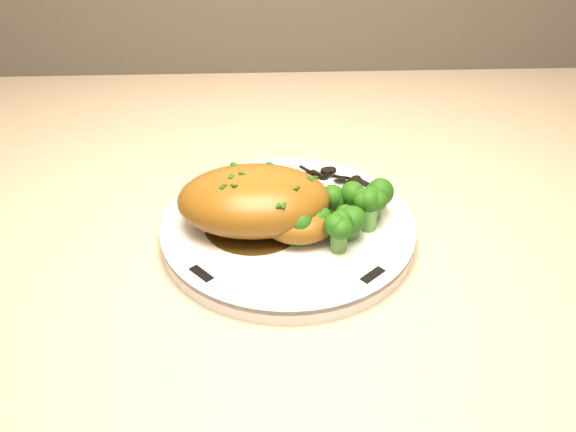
{
  "coord_description": "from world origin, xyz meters",
  "views": [
    {
      "loc": [
        -0.24,
        1.05,
        1.35
      ],
      "look_at": [
        -0.22,
        1.6,
        0.96
      ],
      "focal_mm": 45.0,
      "sensor_mm": 36.0,
      "label": 1
    }
  ],
  "objects": [
    {
      "name": "rim_accent_3",
      "position": [
        -0.15,
        1.52,
        0.95
      ],
      "size": [
        0.02,
        0.02,
        0.0
      ],
      "primitive_type": "cube",
      "rotation": [
        0.0,
        0.0,
        7.02
      ],
      "color": "black",
      "rests_on": "plate"
    },
    {
      "name": "chicken_breast",
      "position": [
        -0.25,
        1.6,
        0.97
      ],
      "size": [
        0.15,
        0.1,
        0.06
      ],
      "rotation": [
        0.0,
        0.0,
        -0.01
      ],
      "color": "brown",
      "rests_on": "plate"
    },
    {
      "name": "rim_accent_1",
      "position": [
        -0.29,
        1.68,
        0.95
      ],
      "size": [
        0.02,
        0.02,
        0.0
      ],
      "primitive_type": "cube",
      "rotation": [
        0.0,
        0.0,
        3.88
      ],
      "color": "black",
      "rests_on": "plate"
    },
    {
      "name": "broccoli_florets",
      "position": [
        -0.18,
        1.59,
        0.97
      ],
      "size": [
        0.1,
        0.08,
        0.04
      ],
      "rotation": [
        0.0,
        0.0,
        -0.2
      ],
      "color": "#518C3B",
      "rests_on": "plate"
    },
    {
      "name": "rim_accent_0",
      "position": [
        -0.14,
        1.67,
        0.95
      ],
      "size": [
        0.02,
        0.02,
        0.0
      ],
      "primitive_type": "cube",
      "rotation": [
        0.0,
        0.0,
        2.31
      ],
      "color": "black",
      "rests_on": "plate"
    },
    {
      "name": "mushroom_pile",
      "position": [
        -0.19,
        1.66,
        0.95
      ],
      "size": [
        0.08,
        0.06,
        0.02
      ],
      "color": "black",
      "rests_on": "plate"
    },
    {
      "name": "gravy_pool",
      "position": [
        -0.25,
        1.6,
        0.95
      ],
      "size": [
        0.1,
        0.1,
        0.0
      ],
      "primitive_type": "cylinder",
      "color": "#3C260A",
      "rests_on": "plate"
    },
    {
      "name": "plate",
      "position": [
        -0.22,
        1.6,
        0.94
      ],
      "size": [
        0.31,
        0.31,
        0.02
      ],
      "primitive_type": "cylinder",
      "rotation": [
        0.0,
        0.0,
        0.37
      ],
      "color": "silver",
      "rests_on": "counter"
    },
    {
      "name": "rim_accent_2",
      "position": [
        -0.3,
        1.53,
        0.95
      ],
      "size": [
        0.02,
        0.02,
        0.0
      ],
      "primitive_type": "cube",
      "rotation": [
        0.0,
        0.0,
        5.45
      ],
      "color": "black",
      "rests_on": "plate"
    }
  ]
}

